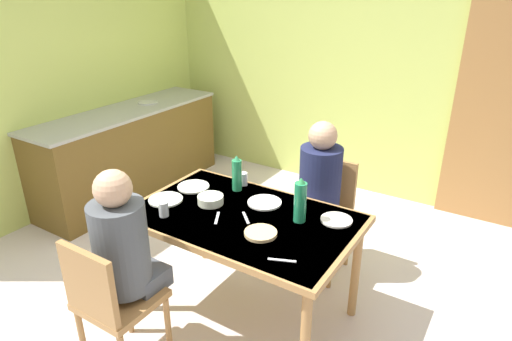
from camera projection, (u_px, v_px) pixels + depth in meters
ground_plane at (229, 299)px, 3.14m from camera, size 5.99×5.99×0.00m
wall_back at (359, 71)px, 4.43m from camera, size 4.68×0.10×2.52m
wall_left at (70, 76)px, 4.19m from camera, size 0.10×3.45×2.52m
door_wooden at (501, 118)px, 3.82m from camera, size 0.80×0.05×2.00m
kitchen_counter at (130, 151)px, 4.61m from camera, size 0.61×2.12×0.91m
dining_table at (243, 226)px, 2.76m from camera, size 1.40×0.88×0.75m
chair_near_diner at (110, 300)px, 2.39m from camera, size 0.40×0.40×0.87m
chair_far_diner at (325, 209)px, 3.34m from camera, size 0.40×0.40×0.87m
person_near_diner at (123, 244)px, 2.38m from camera, size 0.30×0.37×0.77m
person_far_diner at (319, 181)px, 3.13m from camera, size 0.30×0.37×0.77m
water_bottle_green_near at (237, 174)px, 3.02m from camera, size 0.07×0.07×0.26m
water_bottle_green_far at (300, 201)px, 2.62m from camera, size 0.08×0.08×0.29m
serving_bowl_center at (211, 200)px, 2.87m from camera, size 0.17×0.17×0.05m
dinner_plate_near_left at (265, 202)px, 2.88m from camera, size 0.22×0.22×0.01m
dinner_plate_near_right at (193, 187)px, 3.10m from camera, size 0.22×0.22×0.01m
dinner_plate_far_center at (336, 220)px, 2.67m from camera, size 0.19×0.19×0.01m
dinner_plate_far_side at (166, 199)px, 2.92m from camera, size 0.23×0.23×0.01m
drinking_glass_by_near_diner at (164, 209)px, 2.71m from camera, size 0.06×0.06×0.10m
drinking_glass_by_far_diner at (243, 179)px, 3.12m from camera, size 0.06×0.06×0.09m
bread_plate_sliced at (261, 233)px, 2.52m from camera, size 0.19×0.19×0.02m
cutlery_knife_near at (217, 218)px, 2.70m from camera, size 0.09×0.14×0.00m
cutlery_fork_near at (282, 260)px, 2.29m from camera, size 0.15×0.07×0.00m
cutlery_knife_far at (246, 218)px, 2.70m from camera, size 0.12×0.12×0.00m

